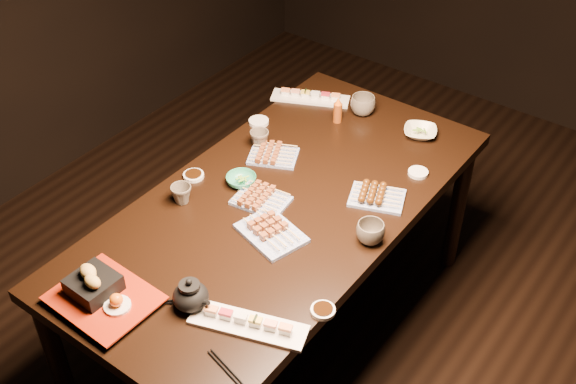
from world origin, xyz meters
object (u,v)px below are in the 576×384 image
object	(u,v)px
dining_table	(281,272)
edamame_bowl_cream	(420,132)
yakitori_plate_left	(273,153)
sushi_platter_near	(248,321)
teapot	(190,293)
tempura_tray	(102,290)
condiment_bottle	(338,110)
teacup_near_left	(181,194)
sushi_platter_far	(310,95)
yakitori_plate_center	(261,197)
teacup_mid_right	(370,233)
edamame_bowl_green	(241,180)
teacup_far_left	(259,139)
yakitori_plate_right	(271,229)
teacup_far_right	(363,105)

from	to	relation	value
dining_table	edamame_bowl_cream	distance (m)	0.84
yakitori_plate_left	sushi_platter_near	bearing A→B (deg)	-83.03
teapot	tempura_tray	bearing A→B (deg)	-147.20
condiment_bottle	yakitori_plate_left	bearing A→B (deg)	-99.28
sushi_platter_near	teacup_near_left	size ratio (longest dim) A/B	4.72
sushi_platter_far	yakitori_plate_center	bearing A→B (deg)	85.63
teacup_mid_right	edamame_bowl_green	bearing A→B (deg)	-178.00
sushi_platter_far	edamame_bowl_green	world-z (taller)	sushi_platter_far
edamame_bowl_cream	teapot	size ratio (longest dim) A/B	1.00
yakitori_plate_left	tempura_tray	size ratio (longest dim) A/B	0.60
sushi_platter_far	yakitori_plate_left	world-z (taller)	yakitori_plate_left
edamame_bowl_cream	teacup_far_left	bearing A→B (deg)	-136.81
yakitori_plate_right	edamame_bowl_cream	world-z (taller)	yakitori_plate_right
dining_table	teapot	xyz separation A→B (m)	(0.08, -0.59, 0.43)
condiment_bottle	teacup_mid_right	bearing A→B (deg)	-47.85
yakitori_plate_center	yakitori_plate_left	world-z (taller)	yakitori_plate_center
sushi_platter_near	edamame_bowl_cream	distance (m)	1.26
yakitori_plate_right	yakitori_plate_left	xyz separation A→B (m)	(-0.28, 0.38, -0.01)
yakitori_plate_left	edamame_bowl_green	world-z (taller)	yakitori_plate_left
sushi_platter_far	edamame_bowl_green	distance (m)	0.69
dining_table	tempura_tray	distance (m)	0.87
yakitori_plate_left	edamame_bowl_green	xyz separation A→B (m)	(0.01, -0.21, -0.01)
sushi_platter_near	edamame_bowl_cream	bearing A→B (deg)	74.57
dining_table	condiment_bottle	size ratio (longest dim) A/B	15.08
edamame_bowl_cream	condiment_bottle	xyz separation A→B (m)	(-0.34, -0.12, 0.04)
sushi_platter_near	sushi_platter_far	size ratio (longest dim) A/B	1.06
teacup_far_right	condiment_bottle	xyz separation A→B (m)	(-0.06, -0.12, 0.02)
teacup_far_right	dining_table	bearing A→B (deg)	-83.62
sushi_platter_far	sushi_platter_near	bearing A→B (deg)	91.57
teacup_far_right	edamame_bowl_green	bearing A→B (deg)	-98.90
sushi_platter_far	yakitori_plate_center	xyz separation A→B (m)	(0.27, -0.71, 0.00)
teapot	edamame_bowl_cream	bearing A→B (deg)	83.34
yakitori_plate_right	teacup_mid_right	size ratio (longest dim) A/B	2.32
edamame_bowl_green	condiment_bottle	bearing A→B (deg)	84.59
sushi_platter_near	teacup_near_left	distance (m)	0.67
sushi_platter_far	yakitori_plate_right	bearing A→B (deg)	91.13
teacup_far_left	teapot	world-z (taller)	teapot
yakitori_plate_right	condiment_bottle	size ratio (longest dim) A/B	1.99
edamame_bowl_green	teacup_far_left	bearing A→B (deg)	112.46
edamame_bowl_green	teacup_far_right	xyz separation A→B (m)	(0.11, 0.71, 0.02)
dining_table	teacup_far_right	bearing A→B (deg)	89.60
edamame_bowl_cream	sushi_platter_near	bearing A→B (deg)	-86.59
yakitori_plate_right	edamame_bowl_cream	xyz separation A→B (m)	(0.13, 0.88, -0.01)
teacup_near_left	teacup_mid_right	xyz separation A→B (m)	(0.69, 0.24, 0.00)
sushi_platter_near	yakitori_plate_left	distance (m)	0.90
yakitori_plate_center	yakitori_plate_right	size ratio (longest dim) A/B	0.85
edamame_bowl_green	teacup_near_left	bearing A→B (deg)	-116.81
tempura_tray	yakitori_plate_right	bearing A→B (deg)	69.66
edamame_bowl_green	teacup_far_left	xyz separation A→B (m)	(-0.10, 0.24, 0.02)
yakitori_plate_left	teapot	xyz separation A→B (m)	(0.28, -0.80, 0.03)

